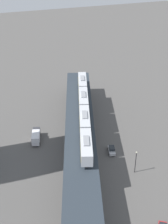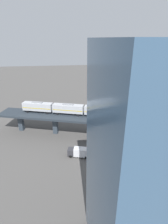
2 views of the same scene
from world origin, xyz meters
name	(u,v)px [view 1 (image 1 of 2)]	position (x,y,z in m)	size (l,w,h in m)	color
ground_plane	(80,162)	(0.00, 0.00, 0.00)	(400.00, 400.00, 0.00)	#514F4C
elevated_viaduct	(80,142)	(-0.06, -0.18, 6.94)	(36.35, 90.11, 8.09)	#283039
subway_train	(84,109)	(-5.04, -11.00, 10.63)	(18.01, 48.24, 4.45)	silver
street_car_silver	(112,150)	(-10.25, -1.27, 0.94)	(2.97, 4.73, 1.89)	#B7BABF
delivery_truck	(36,136)	(9.51, -14.61, 1.76)	(4.10, 7.54, 3.20)	#333338
street_lamp	(136,160)	(-12.57, 8.88, 4.11)	(0.44, 0.44, 6.94)	black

